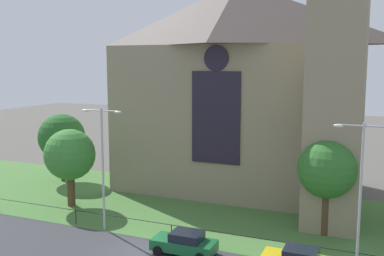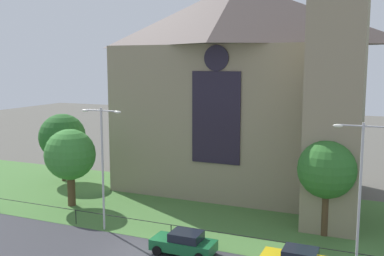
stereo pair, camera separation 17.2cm
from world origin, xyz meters
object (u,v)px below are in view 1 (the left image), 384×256
tree_right_near (327,170)px  streetlamp_far (361,179)px  tree_left_far (62,137)px  tree_left_near (70,155)px  church_building (243,85)px  parked_car_green (185,243)px  streetlamp_near (102,154)px

tree_right_near → streetlamp_far: (2.49, -5.27, 0.79)m
tree_left_far → streetlamp_far: 31.71m
tree_left_near → church_building: bearing=41.3°
tree_left_near → tree_left_far: bearing=133.0°
church_building → streetlamp_far: bearing=-51.5°
church_building → parked_car_green: church_building is taller
church_building → streetlamp_far: church_building is taller
tree_left_far → tree_left_near: bearing=-47.0°
streetlamp_near → tree_left_far: bearing=139.4°
tree_left_near → tree_right_near: tree_right_near is taller
streetlamp_near → tree_left_near: bearing=147.5°
church_building → tree_left_near: church_building is taller
streetlamp_far → parked_car_green: size_ratio=2.14×
streetlamp_near → parked_car_green: 9.06m
church_building → tree_right_near: 14.03m
church_building → streetlamp_near: church_building is taller
streetlamp_near → parked_car_green: streetlamp_near is taller
parked_car_green → tree_left_near: bearing=-23.0°
tree_right_near → streetlamp_near: 16.27m
tree_left_far → streetlamp_far: bearing=-19.1°
church_building → streetlamp_far: size_ratio=2.89×
streetlamp_near → parked_car_green: size_ratio=2.18×
church_building → tree_right_near: size_ratio=3.71×
tree_left_far → tree_right_near: 27.93m
tree_right_near → tree_left_far: bearing=169.5°
tree_right_near → parked_car_green: size_ratio=1.66×
streetlamp_far → parked_car_green: (-10.51, -1.72, -4.92)m
church_building → tree_left_far: 19.66m
tree_left_far → streetlamp_near: bearing=-40.6°
streetlamp_near → parked_car_green: (7.35, -1.72, -5.00)m
tree_left_near → streetlamp_near: size_ratio=0.74×
streetlamp_near → streetlamp_far: (17.86, 0.00, -0.09)m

